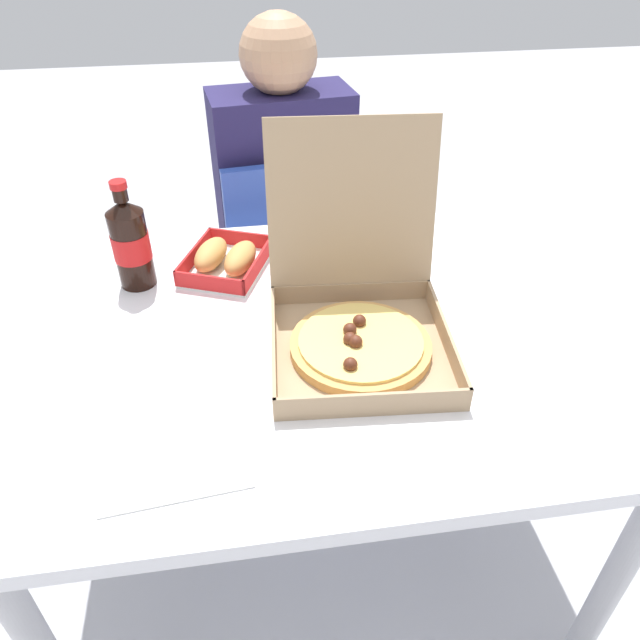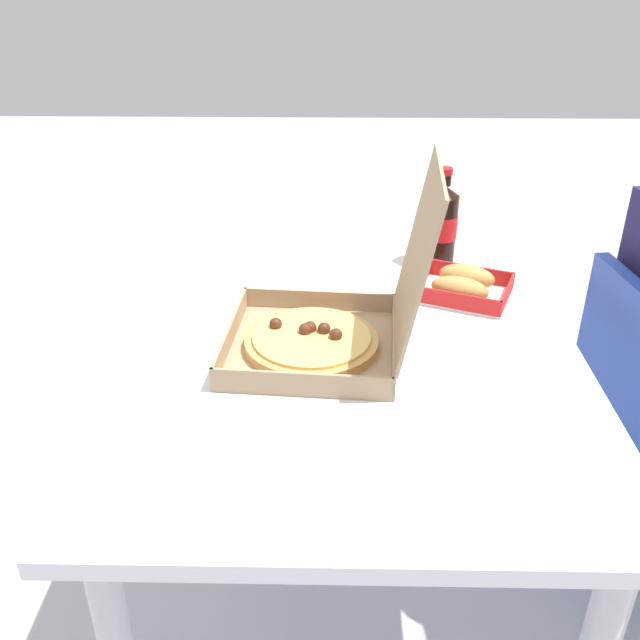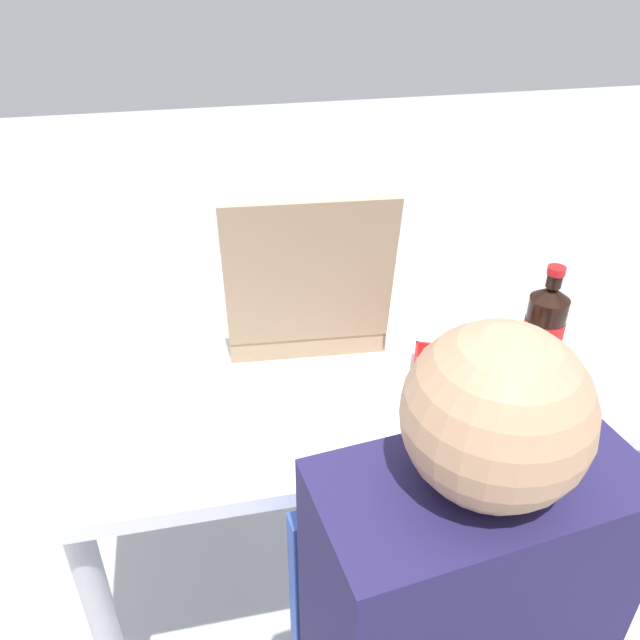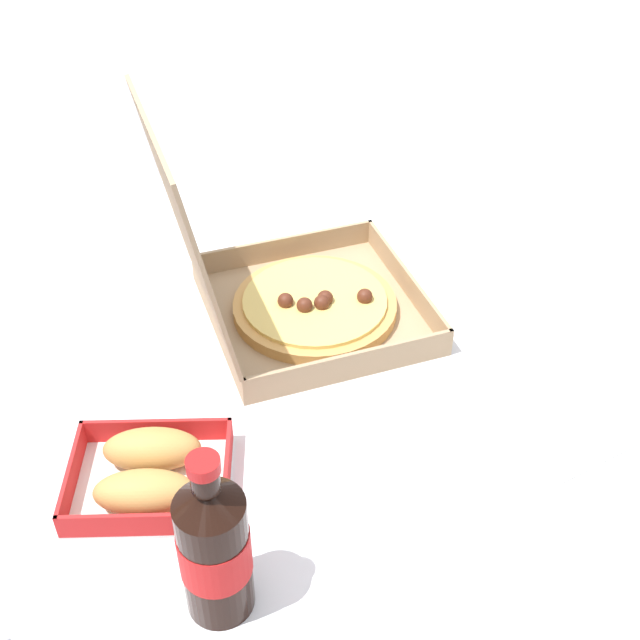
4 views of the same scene
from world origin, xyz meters
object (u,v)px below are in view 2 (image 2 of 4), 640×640
object	(u,v)px
bread_side_box	(463,285)
cola_bottle	(441,223)
paper_menu	(228,276)
pizza_box_open	(331,326)

from	to	relation	value
bread_side_box	cola_bottle	world-z (taller)	cola_bottle
paper_menu	cola_bottle	bearing A→B (deg)	95.26
pizza_box_open	bread_side_box	size ratio (longest dim) A/B	1.67
bread_side_box	paper_menu	distance (m)	0.52
paper_menu	pizza_box_open	bearing A→B (deg)	30.71
cola_bottle	paper_menu	xyz separation A→B (m)	(0.09, -0.48, -0.09)
bread_side_box	cola_bottle	size ratio (longest dim) A/B	1.04
pizza_box_open	bread_side_box	distance (m)	0.36
bread_side_box	paper_menu	bearing A→B (deg)	-99.66
cola_bottle	bread_side_box	bearing A→B (deg)	8.96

